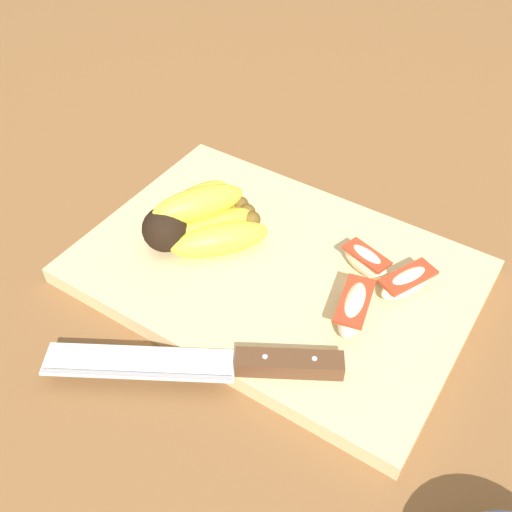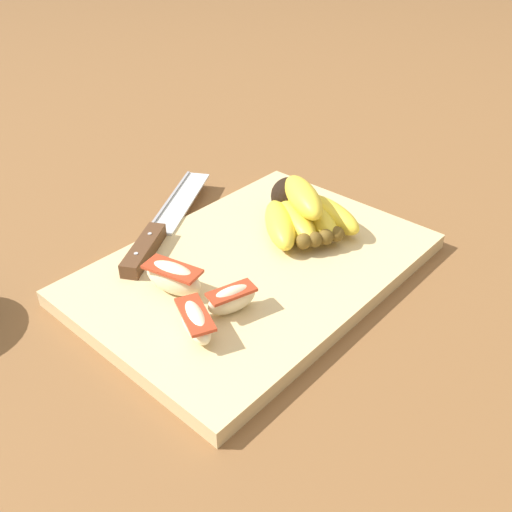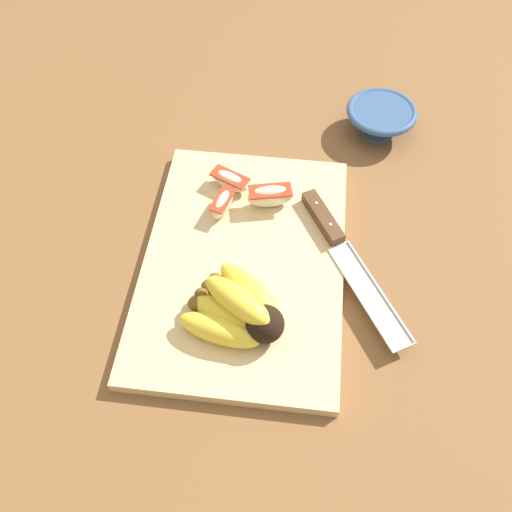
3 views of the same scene
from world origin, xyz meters
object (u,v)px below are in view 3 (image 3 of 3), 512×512
Objects in this scene: apple_wedge_near at (270,196)px; apple_wedge_far at (223,204)px; apple_wedge_middle at (230,181)px; banana_bunch at (239,310)px; chefs_knife at (338,242)px; ceramic_bowl at (380,118)px.

apple_wedge_near reaches higher than apple_wedge_far.
apple_wedge_middle is at bearing 175.64° from apple_wedge_far.
apple_wedge_near is 1.06× the size of apple_wedge_middle.
banana_bunch reaches higher than apple_wedge_middle.
apple_wedge_near is at bearing 105.93° from apple_wedge_far.
banana_bunch is at bearing -42.68° from chefs_knife.
chefs_knife is (-0.14, 0.13, -0.02)m from banana_bunch.
ceramic_bowl reaches higher than apple_wedge_middle.
apple_wedge_far is at bearing -46.50° from ceramic_bowl.
ceramic_bowl is at bearing 155.03° from banana_bunch.
chefs_knife is 0.13m from apple_wedge_near.
apple_wedge_middle is (-0.23, -0.05, -0.01)m from banana_bunch.
banana_bunch reaches higher than chefs_knife.
chefs_knife is 3.65× the size of apple_wedge_middle.
ceramic_bowl reaches higher than chefs_knife.
apple_wedge_middle is 0.05m from apple_wedge_far.
apple_wedge_middle is (-0.09, -0.17, 0.01)m from chefs_knife.
apple_wedge_middle is at bearing -52.79° from ceramic_bowl.
apple_wedge_near is 0.07m from apple_wedge_middle.
chefs_knife is 2.10× the size of ceramic_bowl.
banana_bunch is 1.18× the size of ceramic_bowl.
apple_wedge_middle is at bearing -118.36° from chefs_knife.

